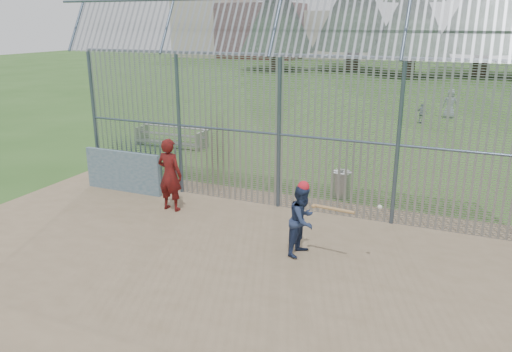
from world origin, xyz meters
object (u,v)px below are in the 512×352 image
at_px(trash_can, 341,184).
at_px(onlooker, 170,175).
at_px(dugout_wall, 123,171).
at_px(batter, 303,220).
at_px(bleacher, 172,136).

bearing_deg(trash_can, onlooker, -143.78).
distance_m(dugout_wall, trash_can, 6.31).
bearing_deg(onlooker, batter, 167.65).
bearing_deg(trash_can, bleacher, 156.91).
height_order(dugout_wall, trash_can, dugout_wall).
bearing_deg(batter, onlooker, 84.59).
relative_size(dugout_wall, trash_can, 3.05).
xyz_separation_m(trash_can, bleacher, (-7.72, 3.29, 0.03)).
bearing_deg(bleacher, batter, -42.65).
distance_m(batter, bleacher, 10.69).
relative_size(onlooker, trash_can, 2.35).
bearing_deg(batter, dugout_wall, 83.22).
bearing_deg(trash_can, dugout_wall, -160.79).
bearing_deg(onlooker, bleacher, -54.33).
height_order(dugout_wall, onlooker, onlooker).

